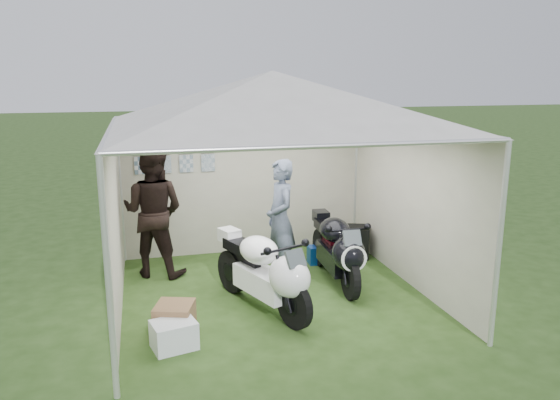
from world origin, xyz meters
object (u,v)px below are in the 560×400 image
Objects in this scene: paddock_stand at (320,255)px; equipment_box at (352,242)px; crate_2 at (178,333)px; crate_0 at (174,335)px; motorcycle_black at (338,248)px; person_blue_jacket at (280,219)px; person_dark_jacket at (153,212)px; motorcycle_white at (266,271)px; crate_1 at (175,319)px; canopy_tent at (272,105)px.

equipment_box is (0.62, 0.17, 0.12)m from paddock_stand.
crate_0 is at bearing -114.10° from crate_2.
person_blue_jacket reaches higher than motorcycle_black.
person_dark_jacket reaches higher than crate_2.
motorcycle_black is 1.28m from equipment_box.
paddock_stand is at bearing 41.56° from crate_2.
motorcycle_black is at bearing 7.56° from motorcycle_white.
equipment_box is at bearing 34.56° from crate_1.
person_dark_jacket is 3.26m from equipment_box.
canopy_tent is at bearing -168.68° from motorcycle_black.
crate_0 is 0.32m from crate_1.
crate_2 is at bearing -175.11° from motorcycle_white.
motorcycle_black reaches higher than crate_0.
crate_2 is (-2.36, -1.24, -0.42)m from motorcycle_black.
crate_0 is 1.11× the size of crate_1.
motorcycle_black is at bearing -177.50° from person_dark_jacket.
person_blue_jacket is (0.48, 1.14, 0.34)m from motorcycle_white.
motorcycle_white is 1.28m from person_blue_jacket.
canopy_tent is 3.05m from crate_0.
equipment_box reaches higher than crate_0.
paddock_stand is (1.03, 1.04, -2.43)m from canopy_tent.
canopy_tent is at bearing 166.81° from person_dark_jacket.
motorcycle_white is 2.03m from paddock_stand.
motorcycle_black reaches higher than crate_1.
paddock_stand is 0.80× the size of crate_0.
crate_2 is (-3.02, -2.30, -0.14)m from equipment_box.
motorcycle_black is 1.00× the size of person_dark_jacket.
motorcycle_white is at bearing -112.41° from canopy_tent.
motorcycle_white is at bearing -128.71° from paddock_stand.
motorcycle_white is 6.12× the size of crate_2.
person_blue_jacket is 3.80× the size of crate_0.
person_dark_jacket is at bearing -111.99° from person_blue_jacket.
motorcycle_white is 1.44m from crate_0.
equipment_box is at bearing 15.54° from paddock_stand.
person_dark_jacket is 1.10× the size of person_blue_jacket.
canopy_tent is 11.01× the size of equipment_box.
person_dark_jacket is (-1.31, 1.71, 0.43)m from motorcycle_white.
crate_1 is (-1.38, -0.88, -2.39)m from canopy_tent.
person_dark_jacket is 3.79× the size of equipment_box.
paddock_stand is 1.21× the size of crate_2.
crate_1 reaches higher than paddock_stand.
equipment_box is 1.10× the size of crate_0.
paddock_stand is (1.25, 1.56, -0.41)m from motorcycle_white.
equipment_box is at bearing 108.97° from person_blue_jacket.
motorcycle_black is (1.21, 0.67, -0.01)m from motorcycle_white.
person_blue_jacket is 2.59m from crate_0.
canopy_tent is 3.01m from crate_2.
canopy_tent is at bearing 46.15° from motorcycle_white.
person_blue_jacket is at bearing 66.35° from canopy_tent.
person_dark_jacket reaches higher than paddock_stand.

